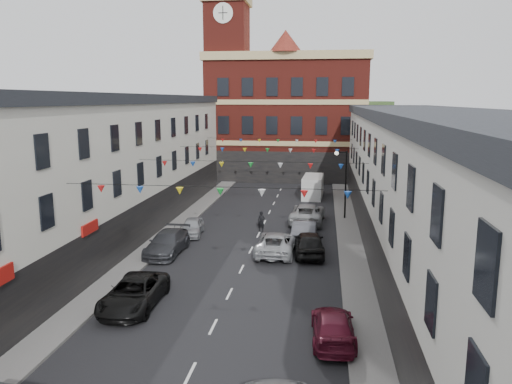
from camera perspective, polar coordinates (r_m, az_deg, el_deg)
The scene contains 19 objects.
ground at distance 31.11m, azimuth -1.67°, elevation -8.82°, with size 160.00×160.00×0.00m, color black.
pavement_left at distance 34.65m, azimuth -12.53°, elevation -6.90°, with size 1.80×64.00×0.15m, color #605E5B.
pavement_right at distance 32.66m, azimuth 11.07°, elevation -7.92°, with size 1.80×64.00×0.15m, color #605E5B.
terrace_left at distance 34.62m, azimuth -21.06°, elevation 1.59°, with size 8.40×56.00×10.70m.
terrace_right at distance 31.23m, azimuth 20.45°, elevation -0.20°, with size 8.40×56.00×9.70m.
civic_building at distance 67.11m, azimuth 3.65°, elevation 8.65°, with size 20.60×13.30×18.50m.
clock_tower at distance 65.30m, azimuth -3.27°, elevation 14.57°, with size 5.60×5.60×30.00m.
distant_hill at distance 91.54m, azimuth 2.21°, elevation 7.20°, with size 40.00×14.00×10.00m, color #2A4B23.
street_lamp at distance 43.46m, azimuth 9.92°, elevation 1.90°, with size 1.10×0.36×6.00m.
car_left_c at distance 26.25m, azimuth -13.79°, elevation -11.17°, with size 2.44×5.29×1.47m, color black.
car_left_d at distance 34.41m, azimuth -10.12°, elevation -5.75°, with size 2.12×5.21×1.51m, color #36373C.
car_left_e at distance 38.76m, azimuth -7.31°, elevation -3.97°, with size 1.56×3.87×1.32m, color #9A9DA2.
car_right_c at distance 22.55m, azimuth 8.79°, elevation -14.94°, with size 1.83×4.50×1.30m, color #5A1225.
car_right_d at distance 33.79m, azimuth 6.09°, elevation -5.82°, with size 1.95×4.85×1.65m, color black.
car_right_e at distance 37.08m, azimuth 5.58°, elevation -4.39°, with size 1.68×4.81×1.58m, color #4C4D54.
car_right_f at distance 42.52m, azimuth 5.88°, elevation -2.43°, with size 2.70×5.85×1.63m, color #999A9D.
moving_car at distance 33.94m, azimuth 2.30°, elevation -5.84°, with size 2.48×5.37×1.49m, color #A8ABAF.
white_van at distance 53.50m, azimuth 6.52°, elevation 0.60°, with size 2.00×5.20×2.30m, color silver.
pedestrian at distance 39.46m, azimuth 0.60°, elevation -3.39°, with size 0.59×0.39×1.62m, color black.
Camera 1 is at (4.85, -28.95, 10.30)m, focal length 35.00 mm.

